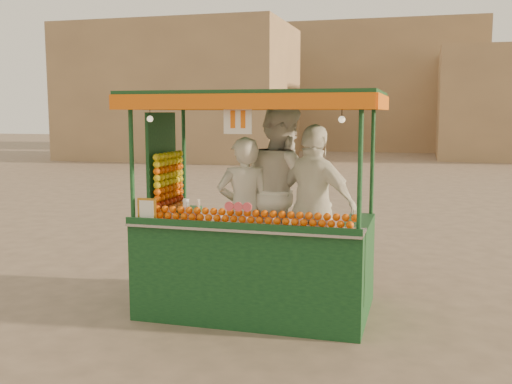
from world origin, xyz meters
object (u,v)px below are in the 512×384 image
(vendor_left, at_px, (244,211))
(vendor_right, at_px, (314,207))
(juice_cart, at_px, (250,242))
(vendor_middle, at_px, (282,192))

(vendor_left, bearing_deg, vendor_right, 162.26)
(juice_cart, relative_size, vendor_right, 1.48)
(juice_cart, relative_size, vendor_middle, 1.32)
(vendor_left, relative_size, vendor_middle, 0.82)
(juice_cart, bearing_deg, vendor_right, 15.38)
(juice_cart, xyz_separation_m, vendor_middle, (0.24, 0.45, 0.49))
(vendor_right, bearing_deg, juice_cart, 39.10)
(juice_cart, distance_m, vendor_right, 0.78)
(juice_cart, relative_size, vendor_left, 1.61)
(vendor_middle, bearing_deg, juice_cart, 114.64)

